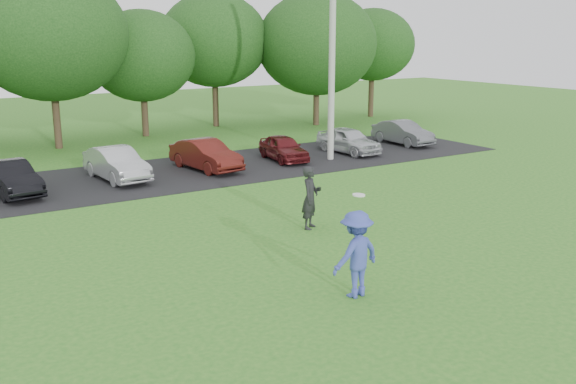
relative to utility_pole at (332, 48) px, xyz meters
The scene contains 7 objects.
ground 15.05m from the utility_pole, 122.47° to the right, with size 100.00×100.00×0.00m, color #297120.
parking_lot 9.14m from the utility_pole, behind, with size 32.00×6.50×0.03m, color black.
utility_pole is the anchor object (origin of this frame).
frisbee_player 15.91m from the utility_pole, 123.97° to the right, with size 1.32×0.87×2.27m.
camera_bystander 11.24m from the utility_pole, 129.25° to the right, with size 0.80×0.76×1.85m.
parked_cars 8.94m from the utility_pole, behind, with size 27.48×4.23×1.24m.
tree_row 12.38m from the utility_pole, 119.63° to the left, with size 42.39×9.85×8.64m.
Camera 1 is at (-9.16, -10.99, 5.57)m, focal length 40.00 mm.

